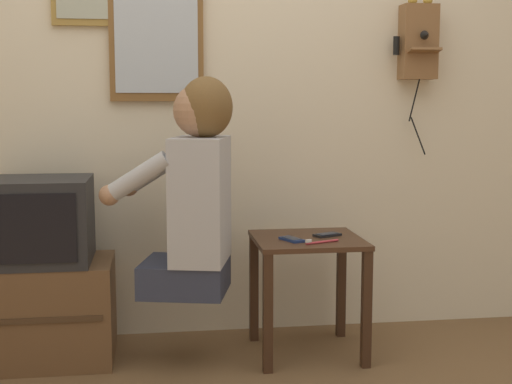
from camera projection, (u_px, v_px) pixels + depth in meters
wall_back at (223, 76)px, 3.48m from camera, size 6.80×0.05×2.55m
side_table at (307, 263)px, 3.23m from camera, size 0.48×0.47×0.54m
person at (195, 188)px, 3.05m from camera, size 0.59×0.47×0.93m
tv_stand at (36, 311)px, 3.16m from camera, size 0.68×0.43×0.45m
television at (38, 221)px, 3.10m from camera, size 0.45×0.42×0.37m
wall_phone_antique at (418, 41)px, 3.51m from camera, size 0.21×0.19×0.78m
wall_mirror at (156, 17)px, 3.36m from camera, size 0.44×0.04×0.79m
cell_phone_held at (292, 239)px, 3.15m from camera, size 0.11×0.14×0.01m
cell_phone_spare at (327, 235)px, 3.25m from camera, size 0.14×0.11×0.01m
toothbrush at (320, 242)px, 3.09m from camera, size 0.16×0.07×0.02m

